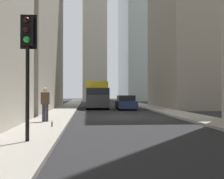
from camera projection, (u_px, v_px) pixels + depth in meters
name	position (u px, v px, depth m)	size (l,w,h in m)	color
ground_plane	(122.00, 117.00, 20.30)	(135.00, 135.00, 0.00)	#262628
sidewalk_right	(56.00, 116.00, 19.92)	(90.00, 2.20, 0.14)	#A8A399
sidewalk_left	(186.00, 115.00, 20.68)	(90.00, 2.20, 0.14)	#A8A399
church_spire	(95.00, 3.00, 55.77)	(4.93, 4.93, 35.77)	beige
delivery_truck	(97.00, 95.00, 31.07)	(6.46, 2.25, 2.84)	yellow
sedan_navy	(126.00, 103.00, 29.08)	(4.30, 1.78, 1.42)	navy
traffic_light_foreground	(28.00, 47.00, 9.22)	(0.43, 0.52, 4.02)	black
pedestrian	(45.00, 103.00, 15.57)	(0.26, 0.44, 1.81)	#33333D
discarded_bottle	(52.00, 124.00, 13.18)	(0.07, 0.07, 0.27)	brown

